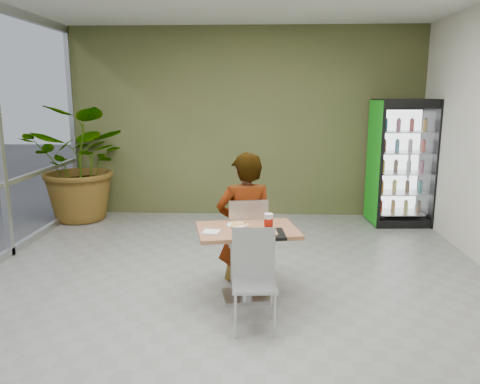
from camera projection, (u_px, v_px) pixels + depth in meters
The scene contains 12 objects.
ground at pixel (233, 297), 4.88m from camera, with size 7.00×7.00×0.00m, color gray.
room_envelope at pixel (232, 144), 4.56m from camera, with size 6.00×7.00×3.20m, color silver, non-canonical shape.
dining_table at pixel (247, 249), 4.76m from camera, with size 1.11×0.88×0.75m.
chair_far at pixel (247, 234), 5.18m from camera, with size 0.50×0.50×0.96m.
chair_near at pixel (254, 270), 4.21m from camera, with size 0.42×0.42×0.89m.
seated_woman at pixel (245, 231), 5.22m from camera, with size 0.65×0.42×1.77m, color black.
pizza_plate at pixel (238, 224), 4.82m from camera, with size 0.31×0.27×0.03m.
soda_cup at pixel (269, 222), 4.66m from camera, with size 0.09×0.09×0.16m.
napkin_stack at pixel (211, 232), 4.55m from camera, with size 0.16×0.16×0.02m, color white.
cafeteria_tray at pixel (260, 234), 4.47m from camera, with size 0.48×0.35×0.03m, color black.
beverage_fridge at pixel (401, 162), 7.51m from camera, with size 0.96×0.76×2.01m.
potted_plant at pixel (83, 163), 7.74m from camera, with size 1.72×1.49×1.92m, color #255D28.
Camera 1 is at (0.28, -4.55, 2.07)m, focal length 35.00 mm.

